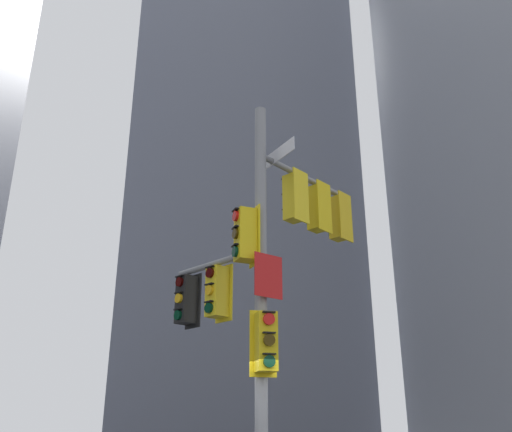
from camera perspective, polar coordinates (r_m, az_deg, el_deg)
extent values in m
cube|color=slate|center=(37.77, -2.23, -0.33)|extent=(13.39, 13.39, 29.59)
cylinder|color=gray|center=(10.35, 0.50, -7.45)|extent=(0.23, 0.23, 7.60)
cylinder|color=gray|center=(12.34, 5.07, 3.80)|extent=(2.38, 1.93, 0.12)
cylinder|color=gray|center=(11.43, -3.89, -4.73)|extent=(1.53, 2.08, 0.12)
cube|color=yellow|center=(11.67, 4.57, 2.08)|extent=(0.39, 0.32, 1.14)
cube|color=yellow|center=(11.77, 3.84, 1.83)|extent=(0.48, 0.48, 1.00)
cylinder|color=#360605|center=(12.03, 3.06, 3.11)|extent=(0.19, 0.17, 0.20)
cube|color=black|center=(12.08, 3.03, 3.62)|extent=(0.22, 0.19, 0.02)
cylinder|color=yellow|center=(11.89, 3.10, 1.57)|extent=(0.19, 0.17, 0.20)
cube|color=black|center=(11.94, 3.06, 2.10)|extent=(0.22, 0.19, 0.02)
cylinder|color=#06311C|center=(11.76, 3.13, 0.00)|extent=(0.19, 0.17, 0.20)
cube|color=black|center=(11.81, 3.10, 0.54)|extent=(0.22, 0.19, 0.02)
cube|color=yellow|center=(12.27, 6.92, 0.97)|extent=(0.39, 0.32, 1.14)
cube|color=yellow|center=(12.37, 6.21, 0.74)|extent=(0.48, 0.48, 1.00)
cylinder|color=#360605|center=(12.61, 5.42, 1.99)|extent=(0.19, 0.17, 0.20)
cube|color=black|center=(12.66, 5.38, 2.48)|extent=(0.22, 0.19, 0.02)
cylinder|color=yellow|center=(12.48, 5.48, 0.51)|extent=(0.19, 0.17, 0.20)
cube|color=black|center=(12.53, 5.43, 1.01)|extent=(0.22, 0.19, 0.02)
cylinder|color=#06311C|center=(12.36, 5.53, -1.00)|extent=(0.19, 0.17, 0.20)
cube|color=black|center=(12.40, 5.49, -0.48)|extent=(0.22, 0.19, 0.02)
cube|color=gold|center=(12.89, 9.04, -0.04)|extent=(0.39, 0.32, 1.14)
cube|color=gold|center=(12.99, 8.35, -0.24)|extent=(0.48, 0.48, 1.00)
cylinder|color=red|center=(13.22, 7.56, 0.96)|extent=(0.19, 0.17, 0.20)
cube|color=black|center=(13.27, 7.52, 1.44)|extent=(0.22, 0.19, 0.02)
cylinder|color=#3C2C06|center=(13.09, 7.64, -0.46)|extent=(0.19, 0.17, 0.20)
cube|color=black|center=(13.14, 7.59, 0.03)|extent=(0.22, 0.19, 0.02)
cylinder|color=#06311C|center=(12.97, 7.71, -1.90)|extent=(0.19, 0.17, 0.20)
cube|color=black|center=(13.02, 7.66, -1.41)|extent=(0.22, 0.19, 0.02)
cube|color=yellow|center=(11.39, -3.23, -7.82)|extent=(0.30, 0.41, 1.14)
cube|color=yellow|center=(11.27, -3.96, -7.66)|extent=(0.47, 0.47, 1.00)
cylinder|color=#360605|center=(11.23, -4.69, -5.75)|extent=(0.17, 0.20, 0.20)
cube|color=black|center=(11.26, -4.70, -5.15)|extent=(0.19, 0.22, 0.02)
cylinder|color=yellow|center=(11.15, -4.75, -7.48)|extent=(0.17, 0.20, 0.20)
cube|color=black|center=(11.17, -4.75, -6.88)|extent=(0.19, 0.22, 0.02)
cylinder|color=#06311C|center=(11.07, -4.80, -9.24)|extent=(0.17, 0.20, 0.20)
cube|color=black|center=(11.09, -4.81, -8.63)|extent=(0.19, 0.22, 0.02)
cube|color=black|center=(12.13, -6.34, -8.56)|extent=(0.30, 0.41, 1.14)
cube|color=black|center=(12.02, -7.06, -8.40)|extent=(0.47, 0.47, 1.00)
cylinder|color=#360605|center=(11.98, -7.74, -6.61)|extent=(0.17, 0.20, 0.20)
cube|color=black|center=(12.01, -7.74, -6.05)|extent=(0.19, 0.22, 0.02)
cylinder|color=yellow|center=(11.90, -7.83, -8.24)|extent=(0.17, 0.20, 0.20)
cube|color=black|center=(11.93, -7.82, -7.67)|extent=(0.19, 0.22, 0.02)
cylinder|color=#06311C|center=(11.83, -7.91, -9.89)|extent=(0.17, 0.20, 0.20)
cube|color=black|center=(11.85, -7.91, -9.32)|extent=(0.19, 0.22, 0.02)
cube|color=yellow|center=(10.59, -0.13, -2.06)|extent=(0.14, 0.47, 1.14)
cube|color=yellow|center=(10.53, -1.08, -1.93)|extent=(0.41, 0.41, 1.00)
cylinder|color=red|center=(10.58, -2.08, 0.00)|extent=(0.10, 0.21, 0.20)
cube|color=black|center=(10.62, -2.10, 0.61)|extent=(0.12, 0.23, 0.02)
cylinder|color=#3C2C06|center=(10.46, -2.11, -1.79)|extent=(0.10, 0.21, 0.20)
cube|color=black|center=(10.50, -2.13, -1.17)|extent=(0.12, 0.23, 0.02)
cylinder|color=#06311C|center=(10.35, -2.13, -3.62)|extent=(0.10, 0.21, 0.20)
cube|color=black|center=(10.38, -2.15, -2.98)|extent=(0.12, 0.23, 0.02)
cube|color=yellow|center=(10.04, 0.71, -12.74)|extent=(0.48, 0.08, 1.14)
cube|color=yellow|center=(9.86, 1.01, -12.58)|extent=(0.37, 0.37, 1.00)
cylinder|color=red|center=(9.73, 1.32, -10.37)|extent=(0.21, 0.08, 0.20)
cube|color=black|center=(9.75, 1.32, -9.67)|extent=(0.23, 0.09, 0.02)
cylinder|color=#3C2C06|center=(9.67, 1.33, -12.41)|extent=(0.21, 0.08, 0.20)
cube|color=black|center=(9.69, 1.34, -11.70)|extent=(0.23, 0.09, 0.02)
cylinder|color=#06311C|center=(9.62, 1.35, -14.47)|extent=(0.21, 0.08, 0.20)
cube|color=black|center=(9.63, 1.36, -13.76)|extent=(0.23, 0.09, 0.02)
cube|color=white|center=(11.52, 1.96, 6.04)|extent=(0.52, 1.27, 0.28)
cube|color=#19479E|center=(11.52, 1.96, 6.04)|extent=(0.50, 1.23, 0.24)
cube|color=red|center=(10.24, 1.28, -6.05)|extent=(0.57, 0.33, 0.80)
cube|color=white|center=(10.24, 1.28, -6.05)|extent=(0.53, 0.31, 0.76)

